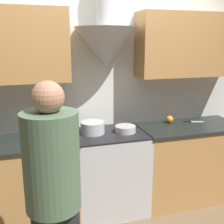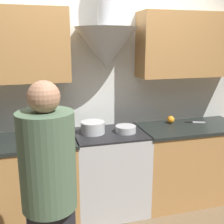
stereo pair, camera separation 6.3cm
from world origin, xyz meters
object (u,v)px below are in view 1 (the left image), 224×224
at_px(mixing_bowl, 125,129).
at_px(stove_range, 109,172).
at_px(person_foreground_left, 53,196).
at_px(orange_fruit, 170,119).
at_px(stock_pot, 93,128).

bearing_deg(mixing_bowl, stove_range, 169.98).
xyz_separation_m(stove_range, mixing_bowl, (0.17, -0.03, 0.48)).
bearing_deg(mixing_bowl, person_foreground_left, -128.90).
bearing_deg(orange_fruit, stock_pot, -172.86).
bearing_deg(person_foreground_left, orange_fruit, 40.16).
relative_size(stove_range, orange_fruit, 10.38).
xyz_separation_m(orange_fruit, person_foreground_left, (-1.48, -1.25, -0.06)).
distance_m(stove_range, mixing_bowl, 0.51).
relative_size(mixing_bowl, person_foreground_left, 0.14).
relative_size(mixing_bowl, orange_fruit, 2.52).
relative_size(stove_range, person_foreground_left, 0.56).
xyz_separation_m(stove_range, orange_fruit, (0.79, 0.16, 0.49)).
height_order(stove_range, orange_fruit, orange_fruit).
relative_size(orange_fruit, person_foreground_left, 0.05).
bearing_deg(stove_range, stock_pot, 168.48).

